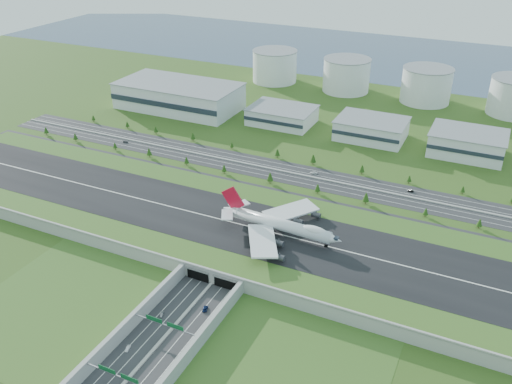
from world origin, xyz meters
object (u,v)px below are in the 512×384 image
at_px(car_1, 128,348).
at_px(car_2, 205,309).
at_px(fuel_tank_a, 275,66).
at_px(car_4, 125,142).
at_px(boeing_747, 280,224).
at_px(car_5, 411,191).
at_px(car_0, 162,314).
at_px(car_7, 314,173).

relative_size(car_1, car_2, 0.80).
bearing_deg(fuel_tank_a, car_4, -101.34).
bearing_deg(car_4, car_1, -160.23).
relative_size(fuel_tank_a, car_4, 11.46).
bearing_deg(car_1, boeing_747, 61.53).
xyz_separation_m(fuel_tank_a, car_1, (108.80, -420.08, -16.71)).
bearing_deg(boeing_747, car_2, -95.98).
relative_size(car_2, car_4, 1.16).
bearing_deg(fuel_tank_a, car_1, -75.48).
bearing_deg(car_4, car_5, -104.26).
bearing_deg(car_2, fuel_tank_a, -89.94).
relative_size(car_0, car_1, 1.02).
xyz_separation_m(car_1, car_5, (88.52, 213.97, 0.05)).
xyz_separation_m(car_2, car_5, (69.80, 174.19, 0.01)).
height_order(boeing_747, car_4, boeing_747).
bearing_deg(car_4, fuel_tank_a, -29.15).
bearing_deg(car_5, car_4, -90.27).
distance_m(fuel_tank_a, car_1, 434.26).
xyz_separation_m(boeing_747, car_2, (-11.05, -70.96, -14.11)).
bearing_deg(car_2, car_5, -130.31).
relative_size(fuel_tank_a, car_1, 12.34).
height_order(boeing_747, car_5, boeing_747).
height_order(car_2, car_5, car_5).
xyz_separation_m(car_2, car_4, (-171.84, 159.20, 0.04)).
distance_m(fuel_tank_a, car_7, 243.12).
bearing_deg(car_5, car_7, -91.98).
xyz_separation_m(car_0, car_4, (-154.13, 172.44, 0.04)).
xyz_separation_m(boeing_747, car_5, (58.76, 103.22, -14.09)).
xyz_separation_m(boeing_747, car_7, (-14.57, 100.87, -13.98)).
relative_size(boeing_747, car_5, 18.33).
bearing_deg(car_1, car_5, 54.10).
bearing_deg(car_1, fuel_tank_a, 91.09).
relative_size(car_4, car_7, 0.76).
bearing_deg(car_0, car_2, 17.71).
distance_m(fuel_tank_a, car_4, 226.11).
bearing_deg(car_2, car_0, 18.32).
relative_size(boeing_747, car_1, 19.65).
bearing_deg(car_7, fuel_tank_a, -152.74).
bearing_deg(boeing_747, fuel_tank_a, 117.00).
relative_size(boeing_747, car_0, 19.29).
height_order(boeing_747, car_7, boeing_747).
xyz_separation_m(car_1, car_7, (15.18, 211.61, 0.17)).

